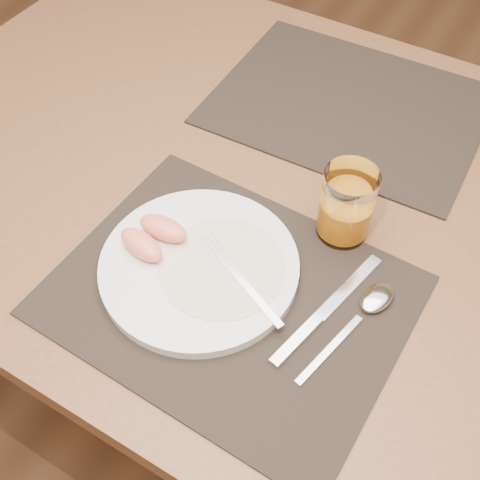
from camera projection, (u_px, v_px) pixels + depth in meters
name	position (u px, v px, depth m)	size (l,w,h in m)	color
ground	(271.00, 393.00, 1.51)	(5.00, 5.00, 0.00)	brown
table	(287.00, 221.00, 0.99)	(1.40, 0.90, 0.75)	brown
placemat_near	(229.00, 295.00, 0.79)	(0.45, 0.35, 0.00)	black
placemat_far	(348.00, 105.00, 1.04)	(0.45, 0.35, 0.00)	black
plate	(199.00, 266.00, 0.81)	(0.27, 0.27, 0.02)	white
plate_dressing	(222.00, 267.00, 0.80)	(0.17, 0.17, 0.00)	white
fork	(234.00, 271.00, 0.79)	(0.17, 0.09, 0.00)	silver
knife	(319.00, 317.00, 0.77)	(0.06, 0.22, 0.01)	silver
spoon	(370.00, 305.00, 0.78)	(0.06, 0.19, 0.01)	silver
juice_glass	(346.00, 207.00, 0.82)	(0.07, 0.07, 0.11)	white
grapefruit_wedges	(152.00, 236.00, 0.81)	(0.09, 0.08, 0.03)	#F68364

